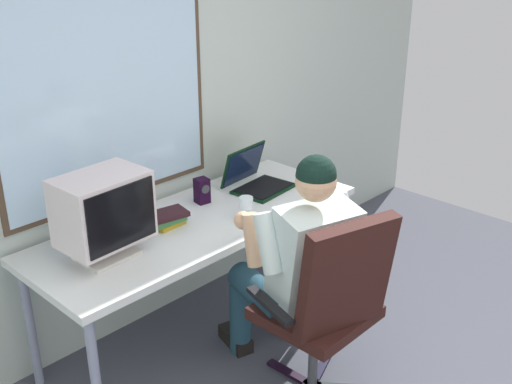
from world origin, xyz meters
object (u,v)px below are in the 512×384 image
(office_chair, at_px, (330,300))
(laptop, at_px, (254,177))
(crt_monitor, at_px, (103,210))
(desk, at_px, (199,228))
(person_seated, at_px, (297,262))
(book_stack, at_px, (167,218))
(wine_glass, at_px, (246,204))
(desk_speaker, at_px, (202,191))

(office_chair, xyz_separation_m, laptop, (0.48, 0.95, 0.21))
(crt_monitor, relative_size, laptop, 1.12)
(laptop, bearing_deg, desk, -170.60)
(person_seated, xyz_separation_m, laptop, (0.42, 0.70, 0.14))
(book_stack, bearing_deg, wine_glass, -35.36)
(desk, xyz_separation_m, crt_monitor, (-0.58, -0.00, 0.30))
(laptop, height_order, desk_speaker, laptop)
(desk, distance_m, book_stack, 0.20)
(office_chair, distance_m, wine_glass, 0.73)
(desk_speaker, bearing_deg, laptop, -9.09)
(person_seated, xyz_separation_m, crt_monitor, (-0.69, 0.61, 0.32))
(person_seated, bearing_deg, book_stack, 112.57)
(person_seated, bearing_deg, wine_glass, 80.83)
(desk_speaker, height_order, book_stack, desk_speaker)
(crt_monitor, xyz_separation_m, wine_glass, (0.75, -0.19, -0.16))
(office_chair, bearing_deg, laptop, 63.12)
(office_chair, xyz_separation_m, wine_glass, (0.13, 0.68, 0.24))
(person_seated, distance_m, book_stack, 0.73)
(wine_glass, height_order, desk_speaker, desk_speaker)
(crt_monitor, bearing_deg, office_chair, -54.25)
(office_chair, distance_m, book_stack, 0.97)
(crt_monitor, xyz_separation_m, laptop, (1.11, 0.09, -0.18))
(book_stack, bearing_deg, desk_speaker, 15.20)
(desk, height_order, office_chair, office_chair)
(desk, relative_size, office_chair, 1.80)
(person_seated, relative_size, book_stack, 5.85)
(person_seated, distance_m, wine_glass, 0.46)
(office_chair, bearing_deg, book_stack, 103.01)
(office_chair, height_order, crt_monitor, crt_monitor)
(office_chair, distance_m, crt_monitor, 1.14)
(desk_speaker, bearing_deg, crt_monitor, -168.70)
(wine_glass, xyz_separation_m, book_stack, (-0.35, 0.25, -0.04))
(laptop, distance_m, wine_glass, 0.45)
(wine_glass, bearing_deg, laptop, 38.07)
(office_chair, height_order, desk_speaker, office_chair)
(wine_glass, bearing_deg, person_seated, -99.17)
(person_seated, height_order, desk_speaker, person_seated)
(desk, distance_m, wine_glass, 0.30)
(desk, xyz_separation_m, wine_glass, (0.18, -0.19, 0.14))
(desk_speaker, distance_m, book_stack, 0.34)
(wine_glass, bearing_deg, book_stack, 144.64)
(desk, height_order, crt_monitor, crt_monitor)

